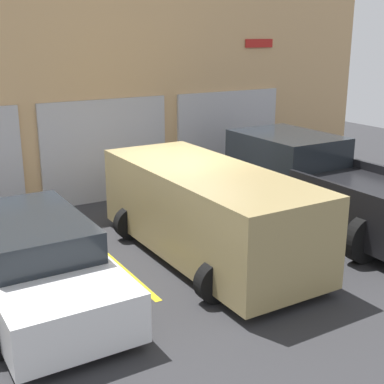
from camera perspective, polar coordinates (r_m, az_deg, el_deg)
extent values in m
plane|color=#2D2D30|center=(10.85, -1.93, -4.66)|extent=(28.00, 28.00, 0.00)
cube|color=tan|center=(13.18, -9.15, 9.91)|extent=(15.70, 0.60, 4.89)
cube|color=#ADADB2|center=(12.99, -9.16, 4.35)|extent=(3.16, 0.08, 2.45)
cube|color=#ADADB2|center=(14.66, 3.90, 5.91)|extent=(3.16, 0.08, 2.45)
cube|color=#B21E19|center=(14.99, 7.17, 15.46)|extent=(0.90, 0.03, 0.22)
cube|color=black|center=(11.53, 14.64, -0.36)|extent=(1.89, 5.32, 0.89)
cube|color=#1E2328|center=(12.37, 10.09, 4.69)|extent=(1.74, 2.39, 0.63)
cube|color=black|center=(9.96, 16.05, 0.08)|extent=(0.08, 2.92, 0.18)
cylinder|color=black|center=(12.24, 6.32, -0.17)|extent=(0.85, 0.22, 0.85)
cylinder|color=black|center=(13.29, 12.08, 0.91)|extent=(0.85, 0.22, 0.85)
cylinder|color=black|center=(9.97, 17.85, -4.83)|extent=(0.85, 0.22, 0.85)
cube|color=white|center=(8.57, -16.40, -7.83)|extent=(1.71, 4.49, 0.68)
cube|color=#1E2328|center=(8.46, -16.92, -4.01)|extent=(1.50, 2.47, 0.46)
cylinder|color=black|center=(10.06, -14.33, -5.03)|extent=(0.63, 0.22, 0.63)
cylinder|color=black|center=(7.30, -19.13, -14.11)|extent=(0.63, 0.22, 0.63)
cylinder|color=black|center=(7.65, -8.01, -11.77)|extent=(0.63, 0.22, 0.63)
cube|color=#9E8956|center=(9.57, 1.54, -1.87)|extent=(1.84, 4.90, 1.48)
cube|color=#1E2328|center=(11.46, -4.92, 3.77)|extent=(1.66, 0.06, 0.28)
cylinder|color=black|center=(10.66, -6.59, -3.31)|extent=(0.65, 0.22, 0.65)
cylinder|color=black|center=(11.38, 0.85, -1.90)|extent=(0.65, 0.22, 0.65)
cylinder|color=black|center=(8.20, 2.45, -9.52)|extent=(0.65, 0.22, 0.65)
cylinder|color=black|center=(9.11, 11.07, -7.05)|extent=(0.65, 0.22, 0.65)
cube|color=gold|center=(9.22, -6.75, -8.74)|extent=(0.12, 2.20, 0.01)
cube|color=gold|center=(10.74, 8.52, -5.05)|extent=(0.12, 2.20, 0.01)
cube|color=gold|center=(12.84, 19.30, -2.19)|extent=(0.12, 2.20, 0.01)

